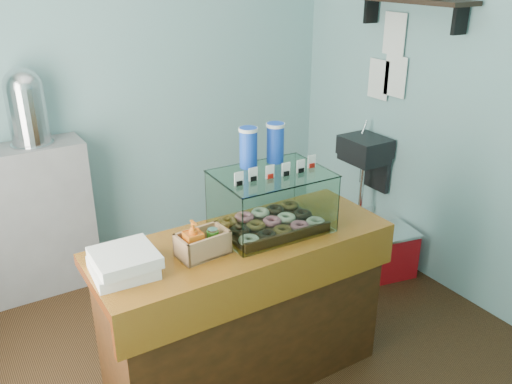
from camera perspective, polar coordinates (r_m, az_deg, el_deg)
ground at (r=3.54m, az=-3.41°, el=-16.19°), size 3.50×3.50×0.00m
room_shell at (r=2.80m, az=-3.85°, el=12.11°), size 3.54×3.04×2.82m
counter at (r=3.08m, az=-1.30°, el=-12.20°), size 1.60×0.60×0.90m
back_shelf at (r=4.13m, az=-23.77°, el=-3.11°), size 1.00×0.32×1.10m
display_case at (r=2.91m, az=1.42°, el=-0.53°), size 0.60×0.45×0.54m
condiment_crate at (r=2.68m, az=-5.88°, el=-5.30°), size 0.26×0.17×0.20m
pastry_boxes at (r=2.60m, az=-13.74°, el=-7.24°), size 0.30×0.30×0.11m
coffee_urn at (r=3.90m, az=-23.08°, el=8.44°), size 0.28×0.28×0.52m
red_cooler at (r=4.28m, az=13.49°, el=-6.18°), size 0.47×0.39×0.37m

